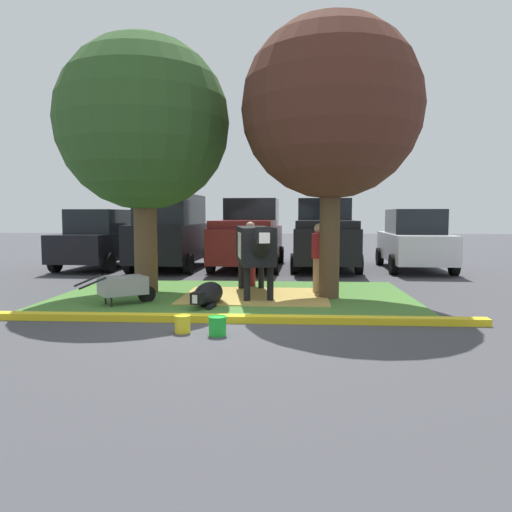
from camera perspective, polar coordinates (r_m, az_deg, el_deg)
name	(u,v)px	position (r m, az deg, el deg)	size (l,w,h in m)	color
ground_plane	(236,321)	(8.49, -2.41, -7.63)	(80.00, 80.00, 0.00)	#424247
grass_island	(234,296)	(10.95, -2.65, -4.74)	(7.91, 4.89, 0.02)	#477A33
curb_yellow	(218,318)	(8.42, -4.54, -7.33)	(9.11, 0.24, 0.12)	yellow
hay_bedding	(255,296)	(10.86, -0.10, -4.74)	(3.20, 2.40, 0.04)	tan
shade_tree_left	(143,125)	(11.84, -13.10, 14.81)	(3.97, 3.97, 5.92)	brown
shade_tree_right	(331,109)	(10.91, 8.84, 16.69)	(3.86, 3.86, 6.04)	#4C3823
cow_holstein	(255,246)	(10.82, -0.11, 1.22)	(1.06, 3.12, 1.61)	black
calf_lying	(208,294)	(9.83, -5.66, -4.51)	(0.69, 1.33, 0.48)	black
person_handler	(250,252)	(12.40, -0.66, 0.50)	(0.47, 0.34, 1.66)	maroon
person_visitor_near	(319,256)	(11.30, 7.39, -0.03)	(0.34, 0.52, 1.64)	#9E7F5B
wheelbarrow	(124,286)	(10.27, -15.26, -3.43)	(1.47, 1.23, 0.63)	gray
bucket_yellow	(183,323)	(7.71, -8.64, -7.84)	(0.26, 0.26, 0.28)	yellow
bucket_green	(217,325)	(7.48, -4.55, -8.13)	(0.29, 0.29, 0.30)	green
sedan_silver	(100,240)	(17.62, -17.83, 1.85)	(2.18, 4.48, 2.02)	black
suv_black	(172,232)	(16.76, -9.88, 2.85)	(2.28, 4.68, 2.52)	black
pickup_truck_maroon	(249,236)	(16.89, -0.79, 2.41)	(2.41, 5.49, 2.42)	maroon
pickup_truck_black	(325,236)	(17.01, 8.07, 2.38)	(2.41, 5.49, 2.42)	black
hatchback_white	(414,241)	(16.98, 18.09, 1.74)	(2.18, 4.48, 2.02)	silver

